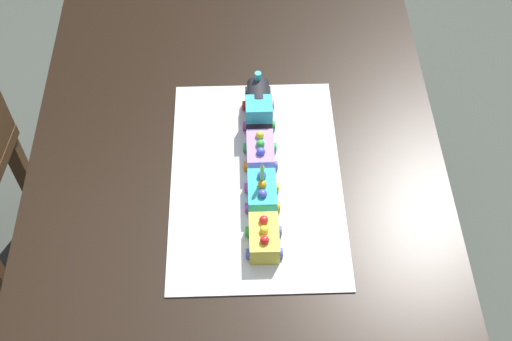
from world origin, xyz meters
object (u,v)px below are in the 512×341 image
Objects in this scene: cake_car_tanker_lavender at (260,152)px; birthday_candle at (262,172)px; cake_locomotive at (259,106)px; cake_car_flatbed_lemon at (264,238)px; cake_car_caboose_turquoise at (262,193)px; dining_table at (238,187)px.

birthday_candle is (0.11, -0.00, 0.07)m from cake_car_tanker_lavender.
birthday_candle is at bearing 0.00° from cake_locomotive.
cake_car_flatbed_lemon is at bearing 0.00° from birthday_candle.
cake_car_tanker_lavender is at bearing 180.00° from cake_car_caboose_turquoise.
cake_car_flatbed_lemon reaches higher than dining_table.
cake_car_caboose_turquoise and cake_car_flatbed_lemon have the same top height.
cake_car_tanker_lavender is 1.00× the size of cake_car_flatbed_lemon.
birthday_candle is at bearing -0.00° from cake_car_tanker_lavender.
cake_car_tanker_lavender is (0.13, 0.00, -0.02)m from cake_locomotive.
cake_car_flatbed_lemon is 0.14m from birthday_candle.
birthday_candle is (-0.13, -0.00, 0.07)m from cake_car_flatbed_lemon.
cake_locomotive is at bearing 156.46° from dining_table.
birthday_candle reaches higher than cake_car_flatbed_lemon.
cake_car_caboose_turquoise is (0.12, 0.00, 0.00)m from cake_car_tanker_lavender.
cake_car_caboose_turquoise is (0.25, 0.00, -0.02)m from cake_locomotive.
cake_car_tanker_lavender is 1.00× the size of cake_car_caboose_turquoise.
cake_locomotive is at bearing -180.00° from cake_car_flatbed_lemon.
dining_table is 0.24m from birthday_candle.
birthday_candle is (0.11, 0.06, 0.21)m from dining_table.
cake_car_caboose_turquoise is at bearing 0.00° from cake_car_tanker_lavender.
cake_locomotive is 1.40× the size of cake_car_caboose_turquoise.
cake_car_caboose_turquoise is at bearing 0.00° from cake_locomotive.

